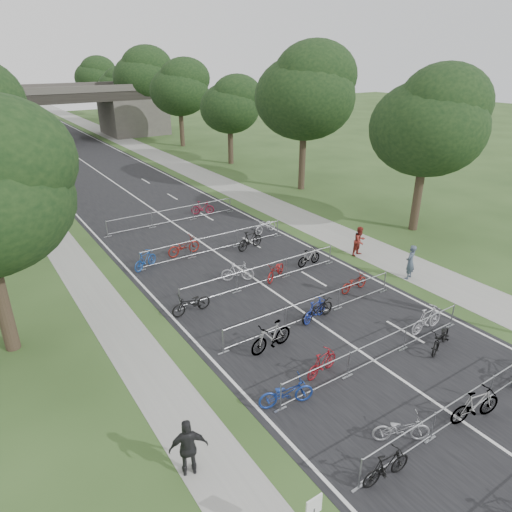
{
  "coord_description": "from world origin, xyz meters",
  "views": [
    {
      "loc": [
        -11.81,
        -2.17,
        10.91
      ],
      "look_at": [
        0.34,
        16.1,
        1.1
      ],
      "focal_mm": 32.0,
      "sensor_mm": 36.0,
      "label": 1
    }
  ],
  "objects": [
    {
      "name": "bike_8",
      "position": [
        -4.3,
        7.31,
        0.51
      ],
      "size": [
        2.05,
        1.21,
        1.02
      ],
      "primitive_type": "imported",
      "rotation": [
        0.0,
        0.0,
        1.28
      ],
      "color": "navy",
      "rests_on": "ground"
    },
    {
      "name": "tree_right_2",
      "position": [
        13.11,
        39.93,
        5.95
      ],
      "size": [
        6.16,
        6.16,
        9.39
      ],
      "color": "#33261C",
      "rests_on": "ground"
    },
    {
      "name": "pedestrian_c",
      "position": [
        -8.2,
        6.62,
        0.93
      ],
      "size": [
        1.18,
        0.79,
        1.87
      ],
      "primitive_type": "imported",
      "rotation": [
        0.0,
        0.0,
        2.81
      ],
      "color": "black",
      "rests_on": "ground"
    },
    {
      "name": "pedestrian_b",
      "position": [
        6.8,
        14.92,
        0.88
      ],
      "size": [
        0.93,
        0.77,
        1.76
      ],
      "primitive_type": "imported",
      "rotation": [
        0.0,
        0.0,
        0.12
      ],
      "color": "maroon",
      "rests_on": "ground"
    },
    {
      "name": "bike_11",
      "position": [
        3.37,
        7.57,
        0.57
      ],
      "size": [
        1.92,
        0.58,
        1.15
      ],
      "primitive_type": "imported",
      "rotation": [
        0.0,
        0.0,
        1.59
      ],
      "color": "#A4A3AB",
      "rests_on": "ground"
    },
    {
      "name": "bike_14",
      "position": [
        0.0,
        10.88,
        0.51
      ],
      "size": [
        1.75,
        0.93,
        1.01
      ],
      "primitive_type": "imported",
      "rotation": [
        0.0,
        0.0,
        1.86
      ],
      "color": "#1B2E97",
      "rests_on": "ground"
    },
    {
      "name": "barrier_row_3",
      "position": [
        0.0,
        11.0,
        0.55
      ],
      "size": [
        9.7,
        0.08,
        1.1
      ],
      "color": "gray",
      "rests_on": "ground"
    },
    {
      "name": "tree_right_4",
      "position": [
        13.11,
        63.93,
        7.9
      ],
      "size": [
        8.18,
        8.18,
        12.47
      ],
      "color": "#33261C",
      "rests_on": "ground"
    },
    {
      "name": "bike_12",
      "position": [
        -2.9,
        10.14,
        0.61
      ],
      "size": [
        2.07,
        0.75,
        1.22
      ],
      "primitive_type": "imported",
      "rotation": [
        0.0,
        0.0,
        4.8
      ],
      "color": "gray",
      "rests_on": "ground"
    },
    {
      "name": "tree_right_6",
      "position": [
        13.11,
        87.93,
        6.92
      ],
      "size": [
        7.17,
        7.17,
        10.93
      ],
      "color": "#33261C",
      "rests_on": "ground"
    },
    {
      "name": "bike_22",
      "position": [
        1.97,
        19.2,
        0.59
      ],
      "size": [
        2.03,
        0.95,
        1.18
      ],
      "primitive_type": "imported",
      "rotation": [
        0.0,
        0.0,
        1.78
      ],
      "color": "black",
      "rests_on": "ground"
    },
    {
      "name": "barrier_row_5",
      "position": [
        0.0,
        20.0,
        0.55
      ],
      "size": [
        9.7,
        0.08,
        1.1
      ],
      "color": "gray",
      "rests_on": "ground"
    },
    {
      "name": "bike_13",
      "position": [
        0.12,
        10.86,
        0.51
      ],
      "size": [
        2.0,
        0.91,
        1.01
      ],
      "primitive_type": "imported",
      "rotation": [
        0.0,
        0.0,
        1.7
      ],
      "color": "black",
      "rests_on": "ground"
    },
    {
      "name": "barrier_row_2",
      "position": [
        0.0,
        7.2,
        0.55
      ],
      "size": [
        9.7,
        0.08,
        1.1
      ],
      "color": "gray",
      "rests_on": "ground"
    },
    {
      "name": "tree_right_1",
      "position": [
        13.11,
        27.93,
        7.9
      ],
      "size": [
        8.18,
        8.18,
        12.47
      ],
      "color": "#33261C",
      "rests_on": "ground"
    },
    {
      "name": "bike_27",
      "position": [
        2.61,
        26.59,
        0.51
      ],
      "size": [
        1.73,
        1.13,
        1.01
      ],
      "primitive_type": "imported",
      "rotation": [
        0.0,
        0.0,
        1.15
      ],
      "color": "maroon",
      "rests_on": "ground"
    },
    {
      "name": "lane_markings",
      "position": [
        0.0,
        50.0,
        0.0
      ],
      "size": [
        0.12,
        140.0,
        0.0
      ],
      "primitive_type": "cube",
      "color": "silver",
      "rests_on": "ground"
    },
    {
      "name": "bike_4",
      "position": [
        -3.8,
        3.39,
        0.5
      ],
      "size": [
        1.71,
        0.61,
        1.01
      ],
      "primitive_type": "imported",
      "rotation": [
        0.0,
        0.0,
        1.49
      ],
      "color": "black",
      "rests_on": "ground"
    },
    {
      "name": "bike_9",
      "position": [
        -2.23,
        7.85,
        0.5
      ],
      "size": [
        1.71,
        0.76,
        0.99
      ],
      "primitive_type": "imported",
      "rotation": [
        0.0,
        0.0,
        1.75
      ],
      "color": "maroon",
      "rests_on": "ground"
    },
    {
      "name": "bike_15",
      "position": [
        3.39,
        11.88,
        0.46
      ],
      "size": [
        1.79,
        0.73,
        0.92
      ],
      "primitive_type": "imported",
      "rotation": [
        0.0,
        0.0,
        1.64
      ],
      "color": "maroon",
      "rests_on": "ground"
    },
    {
      "name": "bike_19",
      "position": [
        3.45,
        15.44,
        0.49
      ],
      "size": [
        1.64,
        0.56,
        0.97
      ],
      "primitive_type": "imported",
      "rotation": [
        0.0,
        0.0,
        1.63
      ],
      "color": "gray",
      "rests_on": "ground"
    },
    {
      "name": "barrier_row_4",
      "position": [
        0.0,
        15.0,
        0.55
      ],
      "size": [
        9.7,
        0.08,
        1.1
      ],
      "color": "gray",
      "rests_on": "ground"
    },
    {
      "name": "bike_16",
      "position": [
        -4.3,
        14.43,
        0.5
      ],
      "size": [
        1.94,
        0.72,
        1.01
      ],
      "primitive_type": "imported",
      "rotation": [
        0.0,
        0.0,
        4.74
      ],
      "color": "black",
      "rests_on": "ground"
    },
    {
      "name": "sidewalk_right",
      "position": [
        8.0,
        50.0,
        0.01
      ],
      "size": [
        3.0,
        140.0,
        0.01
      ],
      "primitive_type": "cube",
      "color": "gray",
      "rests_on": "ground"
    },
    {
      "name": "overpass_bridge",
      "position": [
        0.0,
        65.0,
        3.53
      ],
      "size": [
        31.0,
        8.0,
        7.05
      ],
      "color": "#4A4642",
      "rests_on": "ground"
    },
    {
      "name": "bike_6",
      "position": [
        0.35,
        3.39,
        0.59
      ],
      "size": [
        2.02,
        0.97,
        1.17
      ],
      "primitive_type": "imported",
      "rotation": [
        0.0,
        0.0,
        1.35
      ],
      "color": "gray",
      "rests_on": "ground"
    },
    {
      "name": "bike_23",
      "position": [
        4.3,
        20.89,
        0.5
      ],
      "size": [
        2.01,
        1.08,
        1.0
      ],
      "primitive_type": "imported",
      "rotation": [
        0.0,
        0.0,
        4.94
      ],
      "color": "#A7A8AF",
      "rests_on": "ground"
    },
    {
      "name": "bike_10",
      "position": [
        2.76,
        6.4,
        0.51
      ],
      "size": [
        2.05,
        1.27,
        1.02
      ],
      "primitive_type": "imported",
      "rotation": [
        0.0,
        0.0,
        5.05
      ],
      "color": "black",
      "rests_on": "ground"
    },
    {
      "name": "tree_right_3",
      "position": [
        13.11,
        51.93,
        6.92
      ],
      "size": [
        7.17,
        7.17,
        10.93
      ],
      "color": "#33261C",
      "rests_on": "ground"
    },
    {
      "name": "bike_18",
      "position": [
        0.93,
        15.11,
        0.49
      ],
      "size": [
        1.94,
        1.46,
        0.98
      ],
      "primitive_type": "imported",
      "rotation": [
        0.0,
        0.0,
        5.22
      ],
      "color": "maroon",
      "rests_on": "ground"
    },
    {
      "name": "sidewalk_left",
      "position": [
        -7.5,
        50.0,
        0.01
      ],
      "size": [
        2.0,
        140.0,
        0.01
      ],
      "primitive_type": "cube",
      "color": "gray",
      "rests_on": "ground"
    },
    {
      "name": "bike_17",
      "position": [
        -0.85,
        16.04,
        0.52
      ],
      "size": [
        1.75,
        1.25,
        1.04
      ],
      "primitive_type": "imported",
      "rotation": [
        0.0,
        0.0,
        1.08
      ],
      "color": "#A0A0A7",
      "rests_on": "ground"
    },
    {
      "name": "road",
      "position": [
        0.0,
        50.0,
        0.01
      ],
      "size": [
        11.0,
        140.0,
        0.01
      ],
      "primitive_type": "cube",
      "color": "black",
      "rests_on": "ground"
    },
    {
      "name": "bike_20",
      "position": [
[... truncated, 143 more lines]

